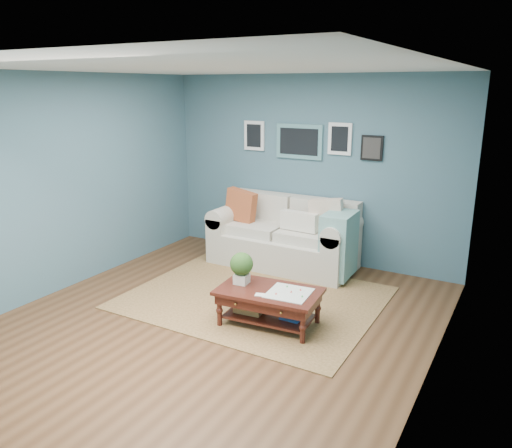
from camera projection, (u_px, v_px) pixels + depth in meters
The scene contains 4 objects.
room_shell at pixel (216, 201), 5.22m from camera, with size 5.00×5.02×2.70m.
area_rug at pixel (254, 297), 6.16m from camera, with size 2.96×2.37×0.01m, color brown.
loveseat at pixel (290, 236), 7.16m from camera, with size 2.11×0.96×1.08m.
coffee_table at pixel (264, 295), 5.41m from camera, with size 1.15×0.74×0.77m.
Camera 1 is at (2.88, -4.17, 2.53)m, focal length 35.00 mm.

